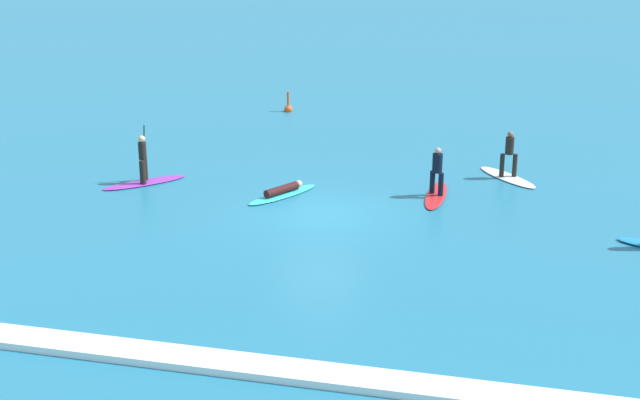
% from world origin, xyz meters
% --- Properties ---
extents(ground_plane, '(120.00, 120.00, 0.00)m').
position_xyz_m(ground_plane, '(0.00, 0.00, 0.00)').
color(ground_plane, teal).
rests_on(ground_plane, ground).
extents(surfer_on_red_board, '(0.66, 3.01, 1.71)m').
position_xyz_m(surfer_on_red_board, '(3.38, 2.68, 0.45)').
color(surfer_on_red_board, red).
rests_on(surfer_on_red_board, ground_plane).
extents(surfer_on_teal_board, '(2.13, 2.91, 0.37)m').
position_xyz_m(surfer_on_teal_board, '(-1.66, 1.54, 0.12)').
color(surfer_on_teal_board, '#33C6CC').
rests_on(surfer_on_teal_board, ground_plane).
extents(surfer_on_purple_board, '(2.66, 2.67, 2.10)m').
position_xyz_m(surfer_on_purple_board, '(-6.75, 1.65, 0.42)').
color(surfer_on_purple_board, purple).
rests_on(surfer_on_purple_board, ground_plane).
extents(surfer_on_white_board, '(2.51, 2.62, 1.73)m').
position_xyz_m(surfer_on_white_board, '(5.62, 5.27, 0.42)').
color(surfer_on_white_board, white).
rests_on(surfer_on_white_board, ground_plane).
extents(marker_buoy, '(0.38, 0.38, 1.00)m').
position_xyz_m(marker_buoy, '(-4.63, 12.92, 0.15)').
color(marker_buoy, '#E55119').
rests_on(marker_buoy, ground_plane).
extents(wave_crest, '(18.37, 0.90, 0.18)m').
position_xyz_m(wave_crest, '(0.00, -10.05, 0.09)').
color(wave_crest, white).
rests_on(wave_crest, ground_plane).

